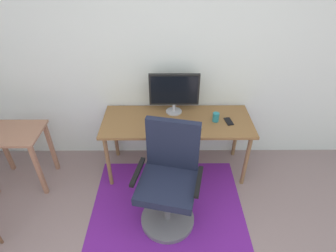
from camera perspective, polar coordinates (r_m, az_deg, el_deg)
wall_back at (r=3.03m, az=4.09°, el=14.67°), size 6.00×0.10×2.60m
area_rug at (r=2.96m, az=-0.09°, el=-17.58°), size 1.57×1.47×0.01m
desk at (r=2.99m, az=1.89°, el=0.15°), size 1.62×0.63×0.71m
monitor at (r=2.96m, az=1.31°, el=7.37°), size 0.54×0.18×0.46m
keyboard at (r=2.82m, az=0.69°, el=-0.41°), size 0.43×0.13×0.02m
computer_mouse at (r=2.84m, az=6.52°, el=-0.14°), size 0.06×0.10×0.03m
coffee_cup at (r=2.96m, az=9.99°, el=1.85°), size 0.07×0.07×0.10m
cell_phone at (r=3.00m, az=12.61°, el=0.96°), size 0.09×0.15×0.01m
office_chair at (r=2.58m, az=0.22°, el=-12.04°), size 0.65×0.61×1.07m
side_table at (r=3.31m, az=-29.51°, el=-3.11°), size 0.62×0.46×0.70m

